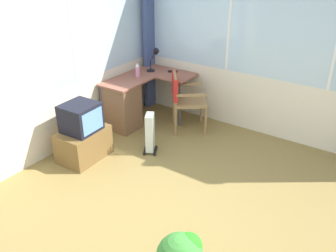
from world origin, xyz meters
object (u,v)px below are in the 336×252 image
Objects in this scene: tv_on_stand at (83,135)px; space_heater at (150,132)px; desk_lamp at (156,56)px; wooden_armchair at (182,94)px; desk at (126,103)px; spray_bottle at (138,70)px; tv_remote at (173,71)px.

tv_on_stand is 1.38× the size of space_heater.
desk_lamp is 0.42× the size of wooden_armchair.
wooden_armchair is at bearing -60.10° from desk.
wooden_armchair reaches higher than space_heater.
tv_on_stand reaches higher than space_heater.
desk is at bearing 178.26° from spray_bottle.
desk is 0.52m from spray_bottle.
space_heater is (-0.67, -0.73, -0.54)m from spray_bottle.
wooden_armchair is at bearing -80.37° from spray_bottle.
space_heater is at bearing -117.02° from desk.
tv_remote is at bearing -72.51° from desk_lamp.
desk is 5.82× the size of spray_bottle.
spray_bottle reaches higher than space_heater.
desk_lamp is 2.44× the size of tv_remote.
tv_on_stand is at bearing 157.44° from wooden_armchair.
tv_on_stand is 0.88m from space_heater.
tv_on_stand reaches higher than tv_remote.
wooden_armchair is at bearing -22.56° from tv_on_stand.
tv_remote is 0.69× the size of spray_bottle.
wooden_armchair is (-0.36, -0.40, -0.18)m from tv_remote.
tv_remote is 0.20× the size of tv_on_stand.
spray_bottle is 1.39m from tv_on_stand.
space_heater is (-0.38, -0.74, -0.11)m from desk.
tv_remote is 1.83m from tv_on_stand.
desk is at bearing 174.92° from desk_lamp.
tv_remote is 0.27× the size of space_heater.
wooden_armchair is 1.56× the size of space_heater.
tv_on_stand reaches higher than desk.
spray_bottle is at bearing 5.44° from tv_on_stand.
spray_bottle is at bearing 172.45° from desk_lamp.
wooden_armchair is 0.84m from space_heater.
wooden_armchair reaches higher than tv_remote.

